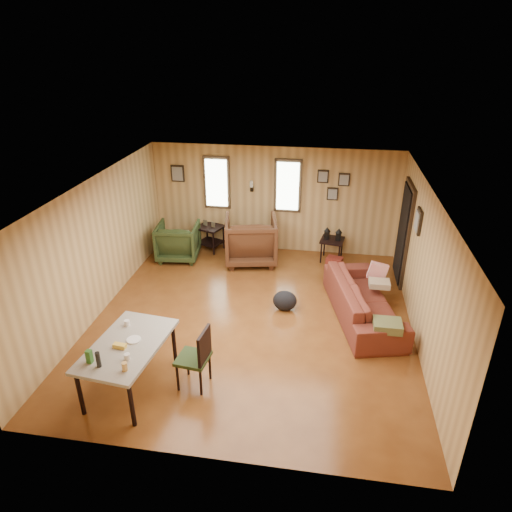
{
  "coord_description": "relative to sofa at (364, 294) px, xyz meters",
  "views": [
    {
      "loc": [
        1.13,
        -6.69,
        4.55
      ],
      "look_at": [
        0.0,
        0.4,
        1.05
      ],
      "focal_mm": 32.0,
      "sensor_mm": 36.0,
      "label": 1
    }
  ],
  "objects": [
    {
      "name": "dining_table",
      "position": [
        -3.32,
        -2.37,
        0.23
      ],
      "size": [
        1.04,
        1.56,
        0.97
      ],
      "rotation": [
        0.0,
        0.0,
        -0.11
      ],
      "color": "gray",
      "rests_on": "ground"
    },
    {
      "name": "dining_chair",
      "position": [
        -2.39,
        -2.18,
        0.08
      ],
      "size": [
        0.48,
        0.48,
        0.95
      ],
      "rotation": [
        0.0,
        0.0,
        -0.12
      ],
      "color": "#263317",
      "rests_on": "ground"
    },
    {
      "name": "side_table",
      "position": [
        -0.57,
        2.2,
        0.08
      ],
      "size": [
        0.56,
        0.56,
        0.78
      ],
      "rotation": [
        0.0,
        0.0,
        -0.16
      ],
      "color": "black",
      "rests_on": "ground"
    },
    {
      "name": "cooler",
      "position": [
        -0.5,
        1.85,
        -0.34
      ],
      "size": [
        0.38,
        0.32,
        0.23
      ],
      "rotation": [
        0.0,
        0.0,
        -0.3
      ],
      "color": "maroon",
      "rests_on": "ground"
    },
    {
      "name": "sofa",
      "position": [
        0.0,
        0.0,
        0.0
      ],
      "size": [
        1.21,
        2.44,
        0.92
      ],
      "primitive_type": "imported",
      "rotation": [
        0.0,
        0.0,
        1.81
      ],
      "color": "maroon",
      "rests_on": "ground"
    },
    {
      "name": "recliner_brown",
      "position": [
        -2.33,
        1.88,
        0.11
      ],
      "size": [
        1.27,
        1.21,
        1.13
      ],
      "primitive_type": "imported",
      "rotation": [
        0.0,
        0.0,
        3.33
      ],
      "color": "#452514",
      "rests_on": "ground"
    },
    {
      "name": "room",
      "position": [
        -1.75,
        -0.11,
        0.75
      ],
      "size": [
        5.54,
        6.04,
        2.44
      ],
      "color": "brown",
      "rests_on": "ground"
    },
    {
      "name": "sofa_pillows",
      "position": [
        0.29,
        -0.21,
        0.05
      ],
      "size": [
        0.44,
        1.86,
        0.39
      ],
      "rotation": [
        0.0,
        0.0,
        0.01
      ],
      "color": "brown",
      "rests_on": "sofa"
    },
    {
      "name": "end_table",
      "position": [
        -3.36,
        2.34,
        -0.06
      ],
      "size": [
        0.71,
        0.68,
        0.71
      ],
      "rotation": [
        0.0,
        0.0,
        -0.37
      ],
      "color": "black",
      "rests_on": "ground"
    },
    {
      "name": "backpack",
      "position": [
        -1.39,
        0.01,
        -0.27
      ],
      "size": [
        0.48,
        0.39,
        0.38
      ],
      "rotation": [
        0.0,
        0.0,
        -0.16
      ],
      "color": "black",
      "rests_on": "ground"
    },
    {
      "name": "recliner_green",
      "position": [
        -3.95,
        1.78,
        -0.0
      ],
      "size": [
        0.96,
        0.91,
        0.91
      ],
      "primitive_type": "imported",
      "rotation": [
        0.0,
        0.0,
        -3.04
      ],
      "color": "#263317",
      "rests_on": "ground"
    }
  ]
}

